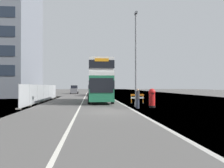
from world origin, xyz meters
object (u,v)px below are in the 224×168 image
object	(u,v)px
double_decker_bus	(100,81)
roadworks_barrier	(137,98)
car_oncoming_near	(92,91)
red_pillar_postbox	(152,97)
lamppost_foreground	(136,62)
pedestrian_at_kerb	(138,99)
car_receding_far	(74,90)
car_receding_mid	(95,90)

from	to	relation	value
double_decker_bus	roadworks_barrier	bearing A→B (deg)	-35.22
roadworks_barrier	car_oncoming_near	size ratio (longest dim) A/B	0.35
roadworks_barrier	red_pillar_postbox	bearing A→B (deg)	-86.27
lamppost_foreground	car_oncoming_near	size ratio (longest dim) A/B	2.11
red_pillar_postbox	pedestrian_at_kerb	size ratio (longest dim) A/B	1.00
double_decker_bus	car_oncoming_near	world-z (taller)	double_decker_bus
double_decker_bus	car_oncoming_near	distance (m)	17.96
pedestrian_at_kerb	car_receding_far	bearing A→B (deg)	101.59
lamppost_foreground	red_pillar_postbox	distance (m)	3.60
red_pillar_postbox	car_receding_mid	world-z (taller)	car_receding_mid
lamppost_foreground	car_receding_mid	bearing A→B (deg)	95.97
lamppost_foreground	roadworks_barrier	size ratio (longest dim) A/B	5.98
car_receding_mid	car_receding_far	bearing A→B (deg)	123.27
double_decker_bus	car_receding_mid	world-z (taller)	double_decker_bus
lamppost_foreground	red_pillar_postbox	bearing A→B (deg)	-21.11
lamppost_foreground	pedestrian_at_kerb	world-z (taller)	lamppost_foreground
lamppost_foreground	car_receding_far	bearing A→B (deg)	102.15
car_receding_mid	car_receding_far	world-z (taller)	car_receding_mid
roadworks_barrier	car_oncoming_near	xyz separation A→B (m)	(-4.93, 20.81, 0.40)
red_pillar_postbox	car_oncoming_near	size ratio (longest dim) A/B	0.41
double_decker_bus	lamppost_foreground	bearing A→B (deg)	-67.45
roadworks_barrier	car_receding_mid	xyz separation A→B (m)	(-4.34, 26.83, 0.39)
lamppost_foreground	red_pillar_postbox	world-z (taller)	lamppost_foreground
car_receding_mid	roadworks_barrier	bearing A→B (deg)	-80.82
red_pillar_postbox	pedestrian_at_kerb	bearing A→B (deg)	-150.94
lamppost_foreground	roadworks_barrier	world-z (taller)	lamppost_foreground
roadworks_barrier	car_oncoming_near	distance (m)	21.39
car_receding_mid	pedestrian_at_kerb	world-z (taller)	car_receding_mid
double_decker_bus	pedestrian_at_kerb	distance (m)	9.51
roadworks_barrier	car_receding_far	world-z (taller)	car_receding_far
lamppost_foreground	double_decker_bus	bearing A→B (deg)	112.55
car_oncoming_near	car_receding_far	xyz separation A→B (m)	(-4.58, 13.89, -0.03)
car_oncoming_near	pedestrian_at_kerb	distance (m)	26.99
roadworks_barrier	car_receding_mid	world-z (taller)	car_receding_mid
double_decker_bus	car_oncoming_near	bearing A→B (deg)	92.44
car_receding_far	roadworks_barrier	bearing A→B (deg)	-74.68
car_receding_mid	lamppost_foreground	bearing A→B (deg)	-84.03
lamppost_foreground	car_receding_far	xyz separation A→B (m)	(-8.45, 39.24, -3.22)
car_receding_far	car_oncoming_near	bearing A→B (deg)	-71.76
double_decker_bus	car_oncoming_near	xyz separation A→B (m)	(-0.76, 17.87, -1.60)
roadworks_barrier	car_receding_far	xyz separation A→B (m)	(-9.51, 34.70, 0.37)
car_receding_mid	car_receding_far	xyz separation A→B (m)	(-5.17, 7.88, -0.02)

